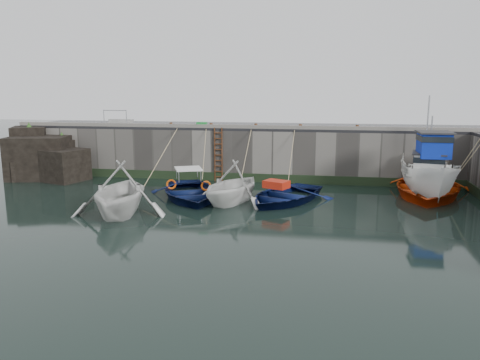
% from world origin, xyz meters
% --- Properties ---
extents(ground, '(120.00, 120.00, 0.00)m').
position_xyz_m(ground, '(0.00, 0.00, 0.00)').
color(ground, black).
rests_on(ground, ground).
extents(quay_back, '(30.00, 5.00, 3.00)m').
position_xyz_m(quay_back, '(0.00, 12.50, 1.50)').
color(quay_back, slate).
rests_on(quay_back, ground).
extents(road_back, '(30.00, 5.00, 0.16)m').
position_xyz_m(road_back, '(0.00, 12.50, 3.08)').
color(road_back, black).
rests_on(road_back, quay_back).
extents(kerb_back, '(30.00, 0.30, 0.20)m').
position_xyz_m(kerb_back, '(0.00, 10.15, 3.26)').
color(kerb_back, slate).
rests_on(kerb_back, road_back).
extents(algae_back, '(30.00, 0.08, 0.50)m').
position_xyz_m(algae_back, '(0.00, 9.96, 0.25)').
color(algae_back, black).
rests_on(algae_back, ground).
extents(rock_outcrop, '(5.85, 4.24, 3.41)m').
position_xyz_m(rock_outcrop, '(-12.92, 9.11, 1.26)').
color(rock_outcrop, black).
rests_on(rock_outcrop, ground).
extents(ladder, '(0.51, 0.08, 3.20)m').
position_xyz_m(ladder, '(-2.00, 9.91, 1.59)').
color(ladder, '#3F1E0F').
rests_on(ladder, ground).
extents(boat_near_white, '(5.33, 5.86, 2.66)m').
position_xyz_m(boat_near_white, '(-4.63, 1.80, 0.00)').
color(boat_near_white, silver).
rests_on(boat_near_white, ground).
extents(boat_near_white_rope, '(0.04, 6.26, 3.10)m').
position_xyz_m(boat_near_white_rope, '(-4.63, 7.15, 0.00)').
color(boat_near_white_rope, tan).
rests_on(boat_near_white_rope, ground).
extents(boat_near_blue, '(5.82, 6.66, 1.15)m').
position_xyz_m(boat_near_blue, '(-2.43, 5.24, 0.00)').
color(boat_near_blue, '#09143D').
rests_on(boat_near_blue, ground).
extents(boat_near_blue_rope, '(0.04, 3.44, 3.10)m').
position_xyz_m(boat_near_blue_rope, '(-2.43, 8.87, 0.00)').
color(boat_near_blue_rope, tan).
rests_on(boat_near_blue_rope, ground).
extents(boat_near_blacktrim, '(5.16, 5.53, 2.36)m').
position_xyz_m(boat_near_blacktrim, '(-0.18, 4.70, 0.00)').
color(boat_near_blacktrim, silver).
rests_on(boat_near_blacktrim, ground).
extents(boat_near_blacktrim_rope, '(0.04, 3.82, 3.10)m').
position_xyz_m(boat_near_blacktrim_rope, '(-0.18, 8.60, 0.00)').
color(boat_near_blacktrim_rope, tan).
rests_on(boat_near_blacktrim_rope, ground).
extents(boat_near_navy, '(5.71, 6.45, 1.11)m').
position_xyz_m(boat_near_navy, '(2.33, 5.43, 0.00)').
color(boat_near_navy, '#0B1645').
rests_on(boat_near_navy, ground).
extents(boat_near_navy_rope, '(0.04, 3.32, 3.10)m').
position_xyz_m(boat_near_navy_rope, '(2.33, 8.96, 0.00)').
color(boat_near_navy_rope, tan).
rests_on(boat_near_navy_rope, ground).
extents(boat_far_white, '(2.40, 6.36, 5.45)m').
position_xyz_m(boat_far_white, '(9.50, 7.74, 1.04)').
color(boat_far_white, white).
rests_on(boat_far_white, ground).
extents(boat_far_orange, '(6.17, 7.65, 4.40)m').
position_xyz_m(boat_far_orange, '(9.49, 7.92, 0.45)').
color(boat_far_orange, red).
rests_on(boat_far_orange, ground).
extents(fish_crate, '(0.62, 0.41, 0.32)m').
position_xyz_m(fish_crate, '(-3.08, 10.30, 3.32)').
color(fish_crate, '#17812E').
rests_on(fish_crate, road_back).
extents(railing, '(1.60, 1.05, 1.00)m').
position_xyz_m(railing, '(-8.75, 11.25, 3.36)').
color(railing, '#A5A8AD').
rests_on(railing, road_back).
extents(bollard_a, '(0.18, 0.18, 0.28)m').
position_xyz_m(bollard_a, '(-5.00, 10.25, 3.30)').
color(bollard_a, '#3F1E0F').
rests_on(bollard_a, road_back).
extents(bollard_b, '(0.18, 0.18, 0.28)m').
position_xyz_m(bollard_b, '(-2.50, 10.25, 3.30)').
color(bollard_b, '#3F1E0F').
rests_on(bollard_b, road_back).
extents(bollard_c, '(0.18, 0.18, 0.28)m').
position_xyz_m(bollard_c, '(0.20, 10.25, 3.30)').
color(bollard_c, '#3F1E0F').
rests_on(bollard_c, road_back).
extents(bollard_d, '(0.18, 0.18, 0.28)m').
position_xyz_m(bollard_d, '(2.80, 10.25, 3.30)').
color(bollard_d, '#3F1E0F').
rests_on(bollard_d, road_back).
extents(bollard_e, '(0.18, 0.18, 0.28)m').
position_xyz_m(bollard_e, '(6.00, 10.25, 3.30)').
color(bollard_e, '#3F1E0F').
rests_on(bollard_e, road_back).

